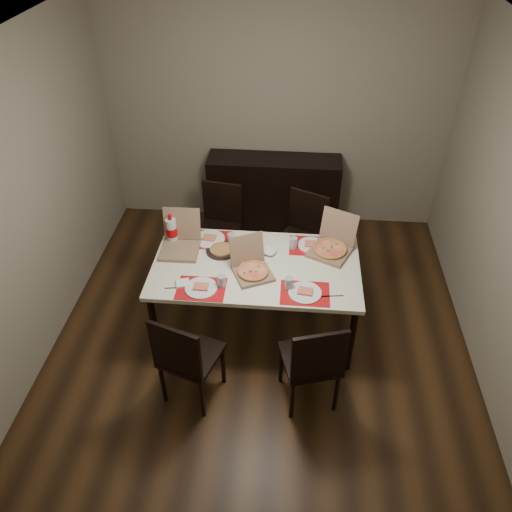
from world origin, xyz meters
name	(u,v)px	position (x,y,z in m)	size (l,w,h in m)	color
ground	(261,333)	(0.00, 0.00, -0.01)	(3.80, 4.00, 0.02)	#3D2612
room_walls	(267,143)	(0.00, 0.43, 1.73)	(3.84, 4.02, 2.62)	gray
sideboard	(273,194)	(0.00, 1.78, 0.45)	(1.50, 0.40, 0.90)	black
dining_table	(256,271)	(-0.06, 0.09, 0.68)	(1.80, 1.00, 0.75)	#F0EBCA
chair_near_left	(186,357)	(-0.53, -0.78, 0.51)	(0.53, 0.53, 0.93)	black
chair_near_right	(313,361)	(0.45, -0.74, 0.51)	(0.52, 0.52, 0.93)	black
chair_far_left	(220,223)	(-0.52, 1.04, 0.51)	(0.48, 0.48, 0.93)	black
chair_far_right	(303,233)	(0.35, 0.93, 0.51)	(0.56, 0.56, 0.93)	black
setting_near_left	(204,286)	(-0.46, -0.24, 0.77)	(0.50, 0.30, 0.11)	red
setting_near_right	(301,290)	(0.33, -0.23, 0.77)	(0.51, 0.30, 0.11)	red
setting_far_left	(213,239)	(-0.49, 0.41, 0.77)	(0.52, 0.30, 0.11)	red
setting_far_right	(306,245)	(0.37, 0.39, 0.77)	(0.45, 0.30, 0.11)	red
napkin_loose	(259,264)	(-0.03, 0.09, 0.76)	(0.12, 0.11, 0.02)	white
pizza_box_center	(252,268)	(-0.09, -0.02, 0.80)	(0.41, 0.43, 0.30)	#84664C
pizza_box_right	(332,246)	(0.60, 0.34, 0.80)	(0.46, 0.48, 0.34)	#84664C
pizza_box_left	(181,243)	(-0.76, 0.27, 0.81)	(0.34, 0.38, 0.34)	#84664C
faina_plate	(221,250)	(-0.39, 0.26, 0.76)	(0.28, 0.28, 0.03)	black
dip_bowl	(269,252)	(0.04, 0.26, 0.77)	(0.12, 0.12, 0.03)	white
soda_bottle	(172,231)	(-0.85, 0.36, 0.87)	(0.10, 0.10, 0.29)	silver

